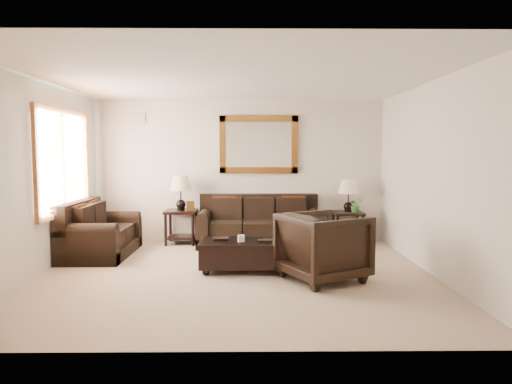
{
  "coord_description": "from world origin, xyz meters",
  "views": [
    {
      "loc": [
        0.23,
        -6.27,
        1.71
      ],
      "look_at": [
        0.3,
        0.6,
        1.1
      ],
      "focal_mm": 32.0,
      "sensor_mm": 36.0,
      "label": 1
    }
  ],
  "objects_px": {
    "loveseat": "(98,235)",
    "coffee_table": "(245,252)",
    "end_table_left": "(181,199)",
    "end_table_right": "(348,202)",
    "armchair": "(323,243)",
    "sofa": "(259,227)"
  },
  "relations": [
    {
      "from": "loveseat",
      "to": "coffee_table",
      "type": "xyz_separation_m",
      "value": [
        2.45,
        -0.99,
        -0.06
      ]
    },
    {
      "from": "end_table_left",
      "to": "end_table_right",
      "type": "bearing_deg",
      "value": 0.34
    },
    {
      "from": "end_table_right",
      "to": "armchair",
      "type": "relative_size",
      "value": 1.2
    },
    {
      "from": "loveseat",
      "to": "end_table_right",
      "type": "relative_size",
      "value": 1.35
    },
    {
      "from": "sofa",
      "to": "armchair",
      "type": "relative_size",
      "value": 2.24
    },
    {
      "from": "sofa",
      "to": "end_table_right",
      "type": "distance_m",
      "value": 1.73
    },
    {
      "from": "end_table_right",
      "to": "coffee_table",
      "type": "relative_size",
      "value": 0.93
    },
    {
      "from": "loveseat",
      "to": "end_table_left",
      "type": "bearing_deg",
      "value": -51.71
    },
    {
      "from": "end_table_right",
      "to": "armchair",
      "type": "distance_m",
      "value": 2.65
    },
    {
      "from": "armchair",
      "to": "loveseat",
      "type": "bearing_deg",
      "value": 39.1
    },
    {
      "from": "end_table_left",
      "to": "armchair",
      "type": "relative_size",
      "value": 1.28
    },
    {
      "from": "sofa",
      "to": "loveseat",
      "type": "relative_size",
      "value": 1.38
    },
    {
      "from": "sofa",
      "to": "end_table_right",
      "type": "relative_size",
      "value": 1.87
    },
    {
      "from": "end_table_left",
      "to": "armchair",
      "type": "distance_m",
      "value": 3.37
    },
    {
      "from": "end_table_right",
      "to": "coffee_table",
      "type": "xyz_separation_m",
      "value": [
        -1.91,
        -1.98,
        -0.51
      ]
    },
    {
      "from": "loveseat",
      "to": "coffee_table",
      "type": "distance_m",
      "value": 2.64
    },
    {
      "from": "sofa",
      "to": "coffee_table",
      "type": "xyz_separation_m",
      "value": [
        -0.24,
        -1.85,
        -0.06
      ]
    },
    {
      "from": "loveseat",
      "to": "end_table_right",
      "type": "bearing_deg",
      "value": -77.17
    },
    {
      "from": "sofa",
      "to": "armchair",
      "type": "distance_m",
      "value": 2.51
    },
    {
      "from": "armchair",
      "to": "end_table_right",
      "type": "bearing_deg",
      "value": -46.67
    },
    {
      "from": "sofa",
      "to": "armchair",
      "type": "bearing_deg",
      "value": -71.0
    },
    {
      "from": "sofa",
      "to": "coffee_table",
      "type": "height_order",
      "value": "sofa"
    }
  ]
}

